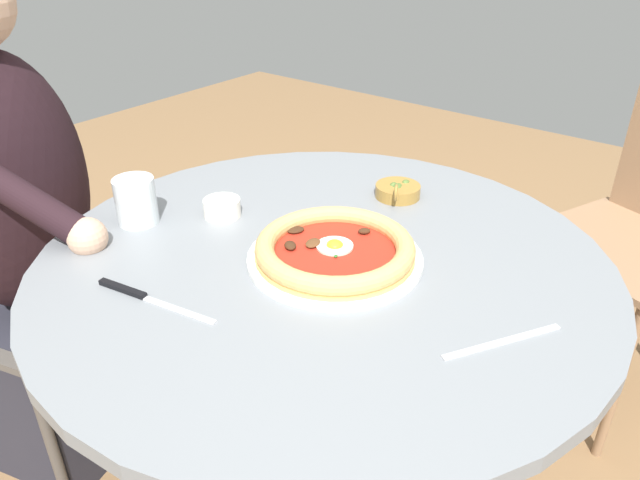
{
  "coord_description": "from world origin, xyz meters",
  "views": [
    {
      "loc": [
        -0.69,
        -0.54,
        1.25
      ],
      "look_at": [
        0.02,
        0.02,
        0.74
      ],
      "focal_mm": 33.76,
      "sensor_mm": 36.0,
      "label": 1
    }
  ],
  "objects_px": {
    "water_glass": "(136,203)",
    "fork_utensil": "(502,342)",
    "steak_knife": "(139,295)",
    "diner_person": "(36,271)",
    "dining_table": "(322,339)",
    "pizza_on_plate": "(336,250)",
    "olive_pan": "(398,191)",
    "ramekin_capers": "(223,207)"
  },
  "relations": [
    {
      "from": "pizza_on_plate",
      "to": "ramekin_capers",
      "type": "xyz_separation_m",
      "value": [
        -0.0,
        0.27,
        -0.0
      ]
    },
    {
      "from": "dining_table",
      "to": "diner_person",
      "type": "bearing_deg",
      "value": 105.74
    },
    {
      "from": "ramekin_capers",
      "to": "diner_person",
      "type": "distance_m",
      "value": 0.51
    },
    {
      "from": "olive_pan",
      "to": "fork_utensil",
      "type": "distance_m",
      "value": 0.47
    },
    {
      "from": "pizza_on_plate",
      "to": "water_glass",
      "type": "bearing_deg",
      "value": 107.35
    },
    {
      "from": "dining_table",
      "to": "steak_knife",
      "type": "xyz_separation_m",
      "value": [
        -0.27,
        0.15,
        0.18
      ]
    },
    {
      "from": "dining_table",
      "to": "diner_person",
      "type": "height_order",
      "value": "diner_person"
    },
    {
      "from": "steak_knife",
      "to": "ramekin_capers",
      "type": "relative_size",
      "value": 3.13
    },
    {
      "from": "pizza_on_plate",
      "to": "olive_pan",
      "type": "relative_size",
      "value": 2.69
    },
    {
      "from": "dining_table",
      "to": "steak_knife",
      "type": "relative_size",
      "value": 4.43
    },
    {
      "from": "dining_table",
      "to": "fork_utensil",
      "type": "xyz_separation_m",
      "value": [
        -0.03,
        -0.34,
        0.18
      ]
    },
    {
      "from": "fork_utensil",
      "to": "pizza_on_plate",
      "type": "bearing_deg",
      "value": 83.81
    },
    {
      "from": "dining_table",
      "to": "pizza_on_plate",
      "type": "xyz_separation_m",
      "value": [
        0.0,
        -0.03,
        0.2
      ]
    },
    {
      "from": "pizza_on_plate",
      "to": "fork_utensil",
      "type": "xyz_separation_m",
      "value": [
        -0.03,
        -0.31,
        -0.02
      ]
    },
    {
      "from": "dining_table",
      "to": "water_glass",
      "type": "xyz_separation_m",
      "value": [
        -0.11,
        0.35,
        0.22
      ]
    },
    {
      "from": "olive_pan",
      "to": "fork_utensil",
      "type": "height_order",
      "value": "olive_pan"
    },
    {
      "from": "dining_table",
      "to": "fork_utensil",
      "type": "bearing_deg",
      "value": -95.2
    },
    {
      "from": "water_glass",
      "to": "steak_knife",
      "type": "bearing_deg",
      "value": -127.52
    },
    {
      "from": "dining_table",
      "to": "pizza_on_plate",
      "type": "relative_size",
      "value": 3.32
    },
    {
      "from": "water_glass",
      "to": "fork_utensil",
      "type": "distance_m",
      "value": 0.69
    },
    {
      "from": "diner_person",
      "to": "olive_pan",
      "type": "bearing_deg",
      "value": -54.1
    },
    {
      "from": "ramekin_capers",
      "to": "fork_utensil",
      "type": "relative_size",
      "value": 0.42
    },
    {
      "from": "water_glass",
      "to": "fork_utensil",
      "type": "bearing_deg",
      "value": -83.05
    },
    {
      "from": "water_glass",
      "to": "fork_utensil",
      "type": "xyz_separation_m",
      "value": [
        0.08,
        -0.69,
        -0.04
      ]
    },
    {
      "from": "dining_table",
      "to": "steak_knife",
      "type": "bearing_deg",
      "value": 151.15
    },
    {
      "from": "pizza_on_plate",
      "to": "fork_utensil",
      "type": "height_order",
      "value": "pizza_on_plate"
    },
    {
      "from": "steak_knife",
      "to": "ramekin_capers",
      "type": "height_order",
      "value": "ramekin_capers"
    },
    {
      "from": "diner_person",
      "to": "water_glass",
      "type": "bearing_deg",
      "value": -76.89
    },
    {
      "from": "pizza_on_plate",
      "to": "ramekin_capers",
      "type": "bearing_deg",
      "value": 90.36
    },
    {
      "from": "fork_utensil",
      "to": "diner_person",
      "type": "distance_m",
      "value": 1.04
    },
    {
      "from": "steak_knife",
      "to": "olive_pan",
      "type": "xyz_separation_m",
      "value": [
        0.55,
        -0.13,
        0.01
      ]
    },
    {
      "from": "water_glass",
      "to": "olive_pan",
      "type": "bearing_deg",
      "value": -39.67
    },
    {
      "from": "dining_table",
      "to": "pizza_on_plate",
      "type": "bearing_deg",
      "value": -83.31
    },
    {
      "from": "steak_knife",
      "to": "diner_person",
      "type": "bearing_deg",
      "value": 81.28
    },
    {
      "from": "steak_knife",
      "to": "diner_person",
      "type": "distance_m",
      "value": 0.56
    },
    {
      "from": "dining_table",
      "to": "ramekin_capers",
      "type": "relative_size",
      "value": 13.85
    },
    {
      "from": "ramekin_capers",
      "to": "diner_person",
      "type": "height_order",
      "value": "diner_person"
    },
    {
      "from": "dining_table",
      "to": "fork_utensil",
      "type": "height_order",
      "value": "fork_utensil"
    },
    {
      "from": "pizza_on_plate",
      "to": "steak_knife",
      "type": "bearing_deg",
      "value": 147.39
    },
    {
      "from": "ramekin_capers",
      "to": "diner_person",
      "type": "bearing_deg",
      "value": 114.02
    },
    {
      "from": "pizza_on_plate",
      "to": "ramekin_capers",
      "type": "distance_m",
      "value": 0.27
    },
    {
      "from": "olive_pan",
      "to": "fork_utensil",
      "type": "bearing_deg",
      "value": -130.8
    }
  ]
}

